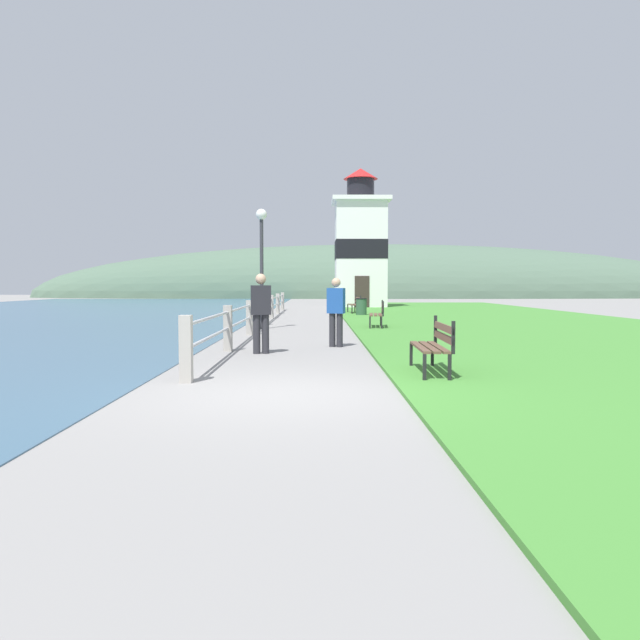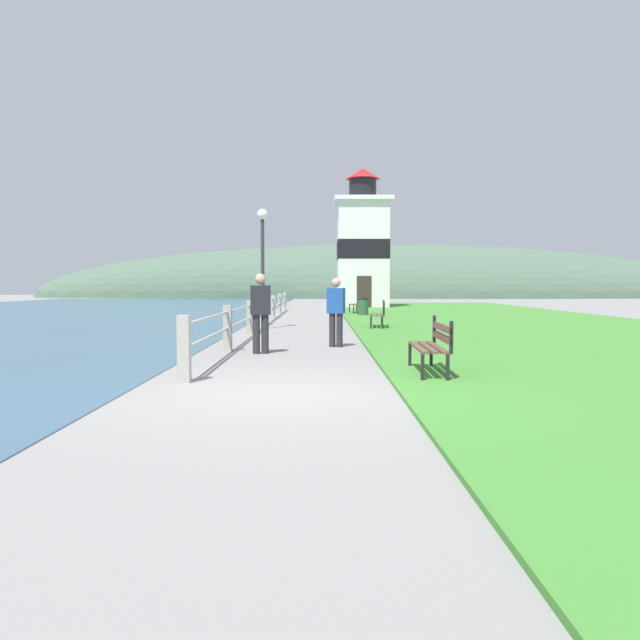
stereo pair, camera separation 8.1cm
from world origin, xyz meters
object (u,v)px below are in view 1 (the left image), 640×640
person_by_railing (261,310)px  trash_bin (361,307)px  person_strolling (336,310)px  lighthouse (360,247)px  park_bench_near (435,343)px  park_bench_far (355,303)px  lamp_post (262,246)px  park_bench_midway (378,313)px

person_by_railing → trash_bin: person_by_railing is taller
person_strolling → trash_bin: person_strolling is taller
lighthouse → person_by_railing: bearing=-98.5°
park_bench_near → park_bench_far: 21.13m
person_strolling → trash_bin: (1.63, 14.39, -0.46)m
park_bench_near → lighthouse: bearing=-89.9°
park_bench_near → park_bench_far: bearing=-88.3°
park_bench_near → trash_bin: size_ratio=2.05×
lighthouse → person_by_railing: (-3.99, -26.79, -2.95)m
park_bench_near → person_by_railing: bearing=-44.8°
park_bench_far → person_strolling: person_strolling is taller
park_bench_far → lamp_post: size_ratio=0.47×
park_bench_midway → park_bench_far: bearing=-84.3°
park_bench_far → trash_bin: size_ratio=2.20×
park_bench_far → person_strolling: (-1.48, -16.43, 0.35)m
park_bench_far → person_by_railing: (-3.12, -17.86, 0.39)m
person_strolling → trash_bin: bearing=11.9°
person_strolling → lighthouse: bearing=13.1°
person_strolling → person_by_railing: bearing=149.4°
person_strolling → person_by_railing: (-1.64, -1.43, 0.04)m
park_bench_near → person_by_railing: size_ratio=1.01×
lighthouse → person_by_railing: lighthouse is taller
lighthouse → park_bench_near: bearing=-91.7°
person_by_railing → trash_bin: (3.28, 15.82, -0.50)m
person_strolling → park_bench_near: bearing=-144.5°
person_strolling → lamp_post: (-2.27, 5.96, 1.85)m
lighthouse → person_by_railing: size_ratio=5.18×
trash_bin → lamp_post: 9.57m
lamp_post → park_bench_far: bearing=70.3°
park_bench_midway → lamp_post: lamp_post is taller
park_bench_midway → lamp_post: 4.46m
person_by_railing → lamp_post: (-0.63, 7.39, 1.81)m
park_bench_far → lamp_post: (-3.75, -10.46, 2.20)m
park_bench_far → lighthouse: (0.87, 8.93, 3.33)m
lighthouse → lamp_post: size_ratio=2.23×
trash_bin → lamp_post: lamp_post is taller
park_bench_midway → trash_bin: park_bench_midway is taller
person_by_railing → lamp_post: size_ratio=0.43×
park_bench_near → park_bench_far: (0.03, 21.13, 0.00)m
person_by_railing → trash_bin: size_ratio=2.03×
park_bench_far → lighthouse: size_ratio=0.21×
trash_bin → person_by_railing: bearing=-101.7°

